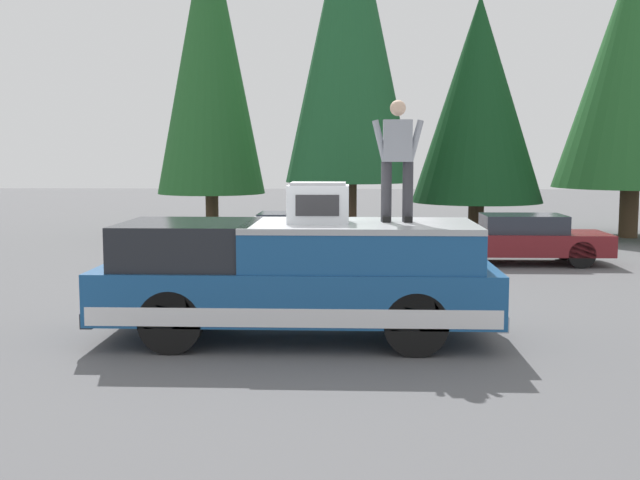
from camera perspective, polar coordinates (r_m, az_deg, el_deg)
ground_plane at (r=11.70m, az=-2.19°, el=-6.60°), size 90.00×90.00×0.00m
pickup_truck at (r=11.06m, az=-1.63°, el=-2.74°), size 2.01×5.54×1.65m
compressor_unit at (r=10.92m, az=-0.12°, el=2.71°), size 0.65×0.84×0.56m
person_on_truck_bed at (r=11.09m, az=5.61°, el=5.97°), size 0.29×0.72×1.69m
parked_car_maroon at (r=19.19m, az=14.21°, el=0.07°), size 1.64×4.10×1.16m
parked_car_black at (r=19.14m, az=-1.82°, el=0.24°), size 1.64×4.10×1.16m
conifer_far_left at (r=26.15m, az=21.82°, el=11.83°), size 4.70×4.70×9.10m
conifer_left at (r=25.94m, az=11.38°, el=9.91°), size 4.18×4.18×7.55m
conifer_center_left at (r=24.49m, az=2.17°, el=14.79°), size 3.89×3.89×10.74m
conifer_center_right at (r=26.30m, az=-7.97°, el=13.25°), size 3.49×3.49×10.34m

